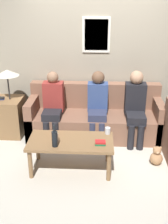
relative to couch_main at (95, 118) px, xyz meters
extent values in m
plane|color=beige|center=(0.00, -0.49, -0.31)|extent=(16.00, 16.00, 0.00)
cube|color=#9E937F|center=(0.00, 0.43, 0.99)|extent=(9.00, 0.06, 2.60)
cube|color=silver|center=(0.00, 0.39, 1.39)|extent=(0.48, 0.02, 0.60)
cube|color=#B7CCB2|center=(0.00, 0.38, 1.39)|extent=(0.40, 0.01, 0.52)
cube|color=brown|center=(0.00, -0.06, -0.10)|extent=(2.32, 0.81, 0.43)
cube|color=brown|center=(0.00, 0.25, 0.34)|extent=(2.32, 0.20, 0.46)
cube|color=brown|center=(-1.09, -0.06, 0.03)|extent=(0.14, 0.81, 0.68)
cube|color=brown|center=(1.09, -0.06, 0.03)|extent=(0.14, 0.81, 0.68)
cube|color=olive|center=(-0.31, -1.13, 0.14)|extent=(1.19, 0.59, 0.04)
cylinder|color=olive|center=(-0.85, -1.37, -0.10)|extent=(0.06, 0.06, 0.43)
cylinder|color=olive|center=(0.22, -1.37, -0.10)|extent=(0.06, 0.06, 0.43)
cylinder|color=olive|center=(-0.85, -0.89, -0.10)|extent=(0.06, 0.06, 0.43)
cylinder|color=olive|center=(0.22, -0.89, -0.10)|extent=(0.06, 0.06, 0.43)
cube|color=olive|center=(-1.54, -0.08, 0.02)|extent=(0.54, 0.54, 0.67)
cylinder|color=#262628|center=(-1.47, -0.08, 0.58)|extent=(0.02, 0.02, 0.44)
cone|color=beige|center=(-1.47, -0.08, 0.83)|extent=(0.40, 0.40, 0.10)
cube|color=navy|center=(-1.62, -0.11, 0.37)|extent=(0.12, 0.08, 0.02)
cube|color=black|center=(-1.62, -0.11, 0.39)|extent=(0.11, 0.09, 0.03)
cylinder|color=black|center=(-0.51, -1.30, 0.27)|extent=(0.08, 0.08, 0.22)
cylinder|color=black|center=(-0.51, -1.30, 0.43)|extent=(0.03, 0.03, 0.09)
cylinder|color=silver|center=(0.20, -0.90, 0.21)|extent=(0.08, 0.08, 0.10)
cube|color=#237547|center=(0.10, -1.22, 0.17)|extent=(0.15, 0.10, 0.03)
cube|color=red|center=(0.10, -1.22, 0.20)|extent=(0.14, 0.10, 0.03)
cylinder|color=#BCBCC1|center=(-0.51, -1.18, 0.22)|extent=(0.07, 0.07, 0.12)
cube|color=black|center=(-0.71, -0.26, 0.16)|extent=(0.31, 0.40, 0.14)
cylinder|color=black|center=(-0.79, -0.46, -0.10)|extent=(0.11, 0.11, 0.43)
cylinder|color=black|center=(-0.63, -0.46, -0.10)|extent=(0.11, 0.11, 0.43)
cube|color=maroon|center=(-0.71, -0.06, 0.42)|extent=(0.34, 0.22, 0.50)
sphere|color=#8C664C|center=(-0.71, -0.06, 0.75)|extent=(0.19, 0.19, 0.19)
cube|color=#2D334C|center=(0.05, -0.23, 0.16)|extent=(0.31, 0.40, 0.14)
cylinder|color=#2D334C|center=(-0.03, -0.43, -0.10)|extent=(0.11, 0.11, 0.43)
cylinder|color=#2D334C|center=(0.12, -0.43, -0.10)|extent=(0.11, 0.11, 0.43)
cube|color=#33477A|center=(0.05, -0.03, 0.41)|extent=(0.34, 0.22, 0.49)
sphere|color=brown|center=(0.05, -0.03, 0.75)|extent=(0.21, 0.21, 0.21)
cube|color=black|center=(0.68, -0.30, 0.16)|extent=(0.31, 0.42, 0.14)
cylinder|color=black|center=(0.60, -0.51, -0.10)|extent=(0.11, 0.11, 0.43)
cylinder|color=black|center=(0.75, -0.51, -0.10)|extent=(0.11, 0.11, 0.43)
cube|color=black|center=(0.68, -0.08, 0.42)|extent=(0.34, 0.22, 0.52)
sphere|color=tan|center=(0.68, -0.08, 0.78)|extent=(0.22, 0.22, 0.22)
sphere|color=#A87A51|center=(0.94, -0.94, -0.22)|extent=(0.19, 0.19, 0.19)
sphere|color=#A87A51|center=(0.94, -0.94, -0.08)|extent=(0.12, 0.12, 0.12)
sphere|color=#A87A51|center=(0.90, -0.94, -0.03)|extent=(0.04, 0.04, 0.04)
sphere|color=#A87A51|center=(0.98, -0.94, -0.03)|extent=(0.04, 0.04, 0.04)
sphere|color=tan|center=(0.94, -0.99, -0.08)|extent=(0.05, 0.05, 0.05)
camera|label=1|loc=(0.06, -4.55, 2.07)|focal=45.00mm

